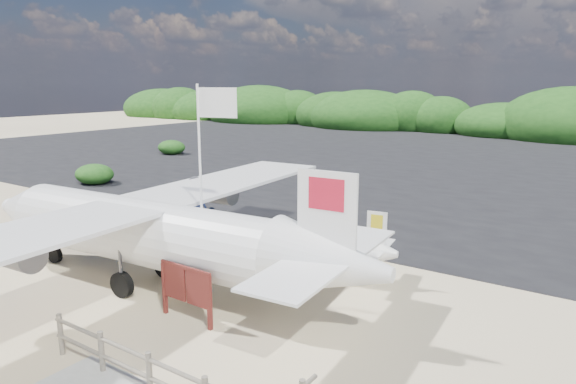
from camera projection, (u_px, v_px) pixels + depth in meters
name	position (u px, v px, depth m)	size (l,w,h in m)	color
ground	(146.00, 266.00, 17.54)	(160.00, 160.00, 0.00)	beige
asphalt_apron	(435.00, 159.00, 41.78)	(90.00, 50.00, 0.04)	#B2B2B2
lagoon	(40.00, 218.00, 23.71)	(9.00, 7.00, 0.40)	#B2B2B2
vegetation_band	(504.00, 134.00, 61.98)	(124.00, 8.00, 4.40)	#B2B2B2
baggage_cart	(120.00, 251.00, 19.04)	(2.41, 1.38, 1.21)	#0C3CBE
flagpole	(205.00, 291.00, 15.40)	(1.22, 0.51, 6.11)	white
signboard	(187.00, 321.00, 13.49)	(1.89, 0.18, 1.56)	maroon
crew_a	(188.00, 236.00, 18.11)	(0.62, 0.41, 1.70)	#131F4A
crew_b	(200.00, 209.00, 22.18)	(0.77, 0.60, 1.59)	#131F4A
crew_c	(212.00, 227.00, 19.38)	(0.92, 0.38, 1.56)	#131F4A
aircraft_small	(303.00, 145.00, 51.39)	(6.17, 6.17, 2.22)	#B2B2B2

